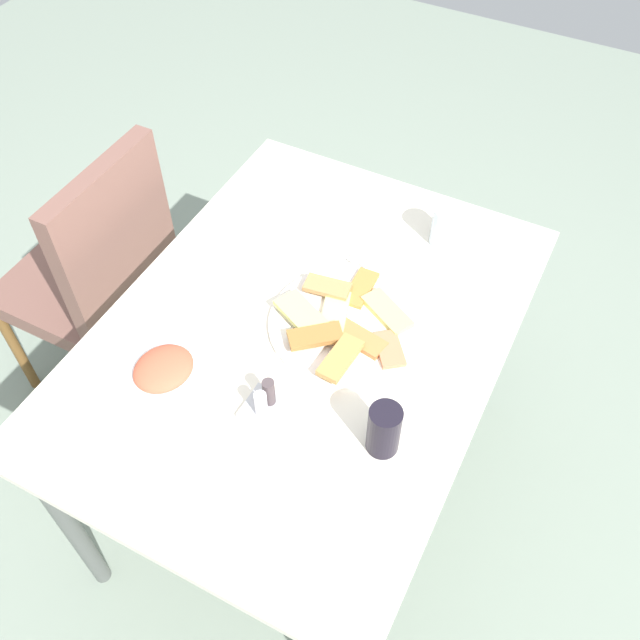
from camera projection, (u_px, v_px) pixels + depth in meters
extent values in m
plane|color=gray|center=(308.00, 478.00, 2.14)|extent=(6.00, 6.00, 0.00)
cube|color=silver|center=(304.00, 334.00, 1.59)|extent=(1.17, 0.86, 0.02)
cylinder|color=#4E514E|center=(500.00, 332.00, 2.06)|extent=(0.04, 0.04, 0.71)
cylinder|color=#4E514E|center=(69.00, 523.00, 1.68)|extent=(0.04, 0.04, 0.71)
cylinder|color=#4E514E|center=(281.00, 251.00, 2.27)|extent=(0.04, 0.04, 0.71)
cube|color=brown|center=(85.00, 283.00, 2.09)|extent=(0.42, 0.42, 0.06)
cube|color=brown|center=(116.00, 241.00, 1.84)|extent=(0.40, 0.05, 0.46)
cylinder|color=brown|center=(93.00, 272.00, 2.43)|extent=(0.03, 0.03, 0.39)
cylinder|color=brown|center=(17.00, 350.00, 2.21)|extent=(0.03, 0.03, 0.39)
cylinder|color=brown|center=(184.00, 310.00, 2.32)|extent=(0.03, 0.03, 0.39)
cylinder|color=brown|center=(113.00, 395.00, 2.10)|extent=(0.03, 0.03, 0.39)
cylinder|color=white|center=(345.00, 324.00, 1.58)|extent=(0.35, 0.35, 0.01)
cube|color=#E0D685|center=(335.00, 314.00, 1.58)|extent=(0.14, 0.09, 0.01)
cube|color=#C97640|center=(357.00, 337.00, 1.54)|extent=(0.08, 0.14, 0.01)
cube|color=#E1D770|center=(387.00, 312.00, 1.59)|extent=(0.11, 0.14, 0.02)
cube|color=#9E6932|center=(315.00, 336.00, 1.52)|extent=(0.12, 0.12, 0.01)
cube|color=#BA7A3A|center=(360.00, 288.00, 1.64)|extent=(0.12, 0.06, 0.01)
cube|color=#D8D975|center=(301.00, 313.00, 1.57)|extent=(0.11, 0.14, 0.01)
cube|color=tan|center=(329.00, 287.00, 1.62)|extent=(0.07, 0.11, 0.01)
cube|color=#B47751|center=(389.00, 349.00, 1.52)|extent=(0.11, 0.10, 0.01)
cube|color=#C18747|center=(341.00, 358.00, 1.48)|extent=(0.13, 0.06, 0.01)
cylinder|color=white|center=(165.00, 373.00, 1.50)|extent=(0.19, 0.19, 0.01)
ellipsoid|color=#CD593D|center=(163.00, 369.00, 1.48)|extent=(0.16, 0.15, 0.04)
sphere|color=#ECD04F|center=(174.00, 356.00, 1.50)|extent=(0.03, 0.03, 0.03)
cylinder|color=black|center=(384.00, 430.00, 1.34)|extent=(0.09, 0.09, 0.12)
cylinder|color=silver|center=(446.00, 226.00, 1.72)|extent=(0.07, 0.07, 0.11)
cube|color=white|center=(381.00, 246.00, 1.75)|extent=(0.13, 0.13, 0.00)
cube|color=silver|center=(387.00, 247.00, 1.74)|extent=(0.18, 0.07, 0.00)
cube|color=silver|center=(374.00, 243.00, 1.75)|extent=(0.18, 0.07, 0.00)
cube|color=#B2B2B7|center=(266.00, 408.00, 1.44)|extent=(0.09, 0.09, 0.01)
cylinder|color=white|center=(261.00, 404.00, 1.40)|extent=(0.03, 0.03, 0.06)
cylinder|color=#483C3E|center=(269.00, 392.00, 1.42)|extent=(0.03, 0.03, 0.07)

